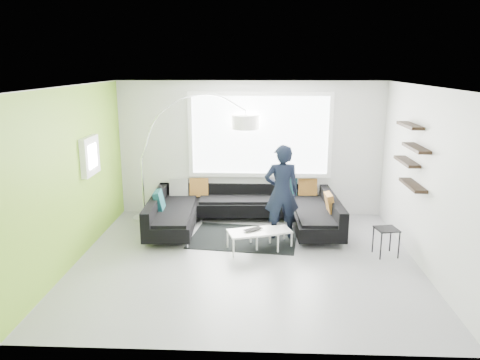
# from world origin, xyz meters

# --- Properties ---
(ground) EXTENTS (5.50, 5.50, 0.00)m
(ground) POSITION_xyz_m (0.00, 0.00, 0.00)
(ground) COLOR gray
(ground) RESTS_ON ground
(room_shell) EXTENTS (5.54, 5.04, 2.82)m
(room_shell) POSITION_xyz_m (0.04, 0.21, 1.81)
(room_shell) COLOR silver
(room_shell) RESTS_ON ground
(sectional_sofa) EXTENTS (3.66, 2.37, 0.77)m
(sectional_sofa) POSITION_xyz_m (-0.10, 1.51, 0.34)
(sectional_sofa) COLOR black
(sectional_sofa) RESTS_ON ground
(rug) EXTENTS (2.06, 1.61, 0.01)m
(rug) POSITION_xyz_m (-0.07, 1.02, 0.01)
(rug) COLOR black
(rug) RESTS_ON ground
(coffee_table) EXTENTS (1.19, 0.90, 0.35)m
(coffee_table) POSITION_xyz_m (0.26, 0.55, 0.17)
(coffee_table) COLOR white
(coffee_table) RESTS_ON ground
(arc_lamp) EXTENTS (2.36, 0.58, 2.56)m
(arc_lamp) POSITION_xyz_m (-2.17, 2.00, 1.28)
(arc_lamp) COLOR silver
(arc_lamp) RESTS_ON ground
(side_table) EXTENTS (0.40, 0.40, 0.48)m
(side_table) POSITION_xyz_m (2.32, 0.31, 0.24)
(side_table) COLOR black
(side_table) RESTS_ON ground
(person) EXTENTS (0.73, 0.56, 1.74)m
(person) POSITION_xyz_m (0.61, 1.07, 0.87)
(person) COLOR black
(person) RESTS_ON ground
(laptop) EXTENTS (0.56, 0.56, 0.03)m
(laptop) POSITION_xyz_m (0.13, 0.44, 0.36)
(laptop) COLOR black
(laptop) RESTS_ON coffee_table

